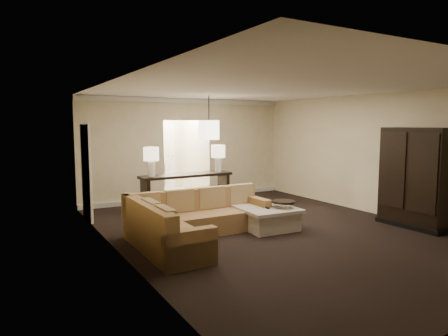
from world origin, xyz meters
TOP-DOWN VIEW (x-y plane):
  - ground at (0.00, 0.00)m, footprint 8.00×8.00m
  - wall_back at (0.00, 4.00)m, footprint 6.00×0.04m
  - wall_left at (-3.00, 0.00)m, footprint 0.04×8.00m
  - wall_right at (3.00, 0.00)m, footprint 0.04×8.00m
  - ceiling at (0.00, 0.00)m, footprint 6.00×8.00m
  - crown_molding at (0.00, 3.95)m, footprint 6.00×0.10m
  - baseboard at (0.00, 3.95)m, footprint 6.00×0.10m
  - side_door at (-2.97, 2.80)m, footprint 0.05×0.90m
  - foyer at (0.00, 5.34)m, footprint 1.44×2.02m
  - sectional_sofa at (-1.64, 0.30)m, footprint 2.80×2.24m
  - coffee_table at (0.01, 0.21)m, footprint 1.15×1.15m
  - console_table at (-0.67, 2.61)m, footprint 2.31×0.56m
  - armoire at (2.69, -1.17)m, footprint 0.60×1.41m
  - drink_table at (0.27, 0.03)m, footprint 0.46×0.46m
  - table_lamp_left at (-1.56, 2.60)m, footprint 0.36×0.36m
  - table_lamp_right at (0.22, 2.63)m, footprint 0.36×0.36m
  - pendant_light at (0.00, 2.70)m, footprint 0.38×0.38m
  - person at (-0.45, 5.08)m, footprint 0.59×0.40m

SIDE VIEW (x-z plane):
  - ground at x=0.00m, z-range 0.00..0.00m
  - baseboard at x=0.00m, z-range 0.00..0.12m
  - coffee_table at x=0.01m, z-range 0.00..0.45m
  - sectional_sofa at x=-1.64m, z-range -0.09..0.75m
  - drink_table at x=0.27m, z-range 0.12..0.70m
  - console_table at x=-0.67m, z-range 0.09..0.98m
  - person at x=-0.45m, z-range 0.00..1.63m
  - armoire at x=2.69m, z-range -0.04..1.99m
  - side_door at x=-2.97m, z-range 0.00..2.10m
  - foyer at x=0.00m, z-range -0.10..2.70m
  - table_lamp_left at x=-1.56m, z-range 1.00..1.69m
  - table_lamp_right at x=0.22m, z-range 1.00..1.69m
  - wall_back at x=0.00m, z-range 0.00..2.80m
  - wall_left at x=-3.00m, z-range 0.00..2.80m
  - wall_right at x=3.00m, z-range 0.00..2.80m
  - pendant_light at x=0.00m, z-range 1.41..2.50m
  - crown_molding at x=0.00m, z-range 2.67..2.79m
  - ceiling at x=0.00m, z-range 2.79..2.81m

